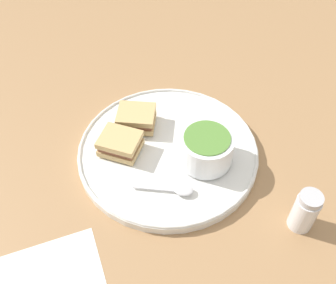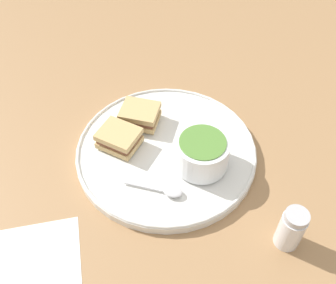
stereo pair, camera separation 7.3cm
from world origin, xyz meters
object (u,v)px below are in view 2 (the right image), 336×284
(soup_bowl, at_px, (204,153))
(sandwich_half_far, at_px, (121,138))
(spoon, at_px, (171,191))
(salt_shaker, at_px, (293,229))
(sandwich_half_near, at_px, (142,115))

(soup_bowl, distance_m, sandwich_half_far, 0.16)
(soup_bowl, xyz_separation_m, spoon, (0.06, -0.06, -0.03))
(soup_bowl, bearing_deg, salt_shaker, 41.81)
(sandwich_half_near, relative_size, salt_shaker, 1.04)
(spoon, distance_m, salt_shaker, 0.21)
(spoon, bearing_deg, soup_bowl, 61.90)
(sandwich_half_near, relative_size, sandwich_half_far, 0.92)
(soup_bowl, height_order, spoon, soup_bowl)
(soup_bowl, height_order, sandwich_half_far, soup_bowl)
(spoon, bearing_deg, salt_shaker, -8.36)
(spoon, xyz_separation_m, sandwich_half_near, (-0.17, -0.06, 0.01))
(soup_bowl, xyz_separation_m, salt_shaker, (0.15, 0.13, -0.01))
(soup_bowl, distance_m, spoon, 0.09)
(spoon, relative_size, sandwich_half_far, 1.16)
(spoon, distance_m, sandwich_half_far, 0.14)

